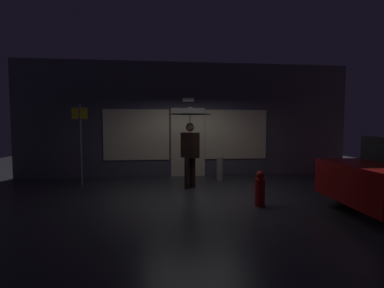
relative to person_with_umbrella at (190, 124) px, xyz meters
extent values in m
plane|color=#2D2D33|center=(0.11, -0.48, -1.67)|extent=(18.00, 18.00, 0.00)
cube|color=#4C4C56|center=(0.11, 1.87, 0.16)|extent=(10.74, 0.30, 3.66)
cube|color=beige|center=(0.11, 1.70, -0.57)|extent=(1.10, 0.04, 2.20)
cube|color=beige|center=(-1.53, 1.70, -0.32)|extent=(2.05, 0.04, 1.60)
cube|color=beige|center=(1.68, 1.70, -0.32)|extent=(2.05, 0.04, 1.60)
cube|color=white|center=(0.11, 1.62, 0.78)|extent=(0.36, 0.16, 0.12)
cylinder|color=black|center=(0.08, 0.06, -1.27)|extent=(0.15, 0.15, 0.80)
cylinder|color=black|center=(-0.08, -0.06, -1.27)|extent=(0.15, 0.15, 0.80)
cube|color=black|center=(0.00, 0.00, -0.54)|extent=(0.48, 0.51, 0.65)
cube|color=silver|center=(-0.10, 0.08, -0.54)|extent=(0.11, 0.12, 0.52)
cube|color=#721966|center=(-0.10, 0.08, -0.56)|extent=(0.05, 0.05, 0.42)
sphere|color=tan|center=(0.00, 0.00, -0.08)|extent=(0.22, 0.22, 0.22)
cylinder|color=slate|center=(0.00, 0.00, -0.03)|extent=(0.02, 0.02, 0.96)
cone|color=black|center=(0.00, 0.00, 0.35)|extent=(1.13, 1.13, 0.19)
cylinder|color=black|center=(3.09, -1.77, -1.35)|extent=(0.65, 0.24, 0.64)
cylinder|color=#595B60|center=(-2.90, 0.53, -0.56)|extent=(0.07, 0.07, 2.21)
cube|color=gold|center=(-2.90, 0.51, 0.29)|extent=(0.40, 0.02, 0.30)
cylinder|color=#9E998E|center=(0.99, 0.89, -1.32)|extent=(0.20, 0.20, 0.70)
cylinder|color=#B21914|center=(1.25, -1.78, -1.39)|extent=(0.20, 0.20, 0.56)
sphere|color=#B21914|center=(1.25, -1.78, -1.03)|extent=(0.16, 0.16, 0.16)
camera|label=1|loc=(-0.70, -7.11, -0.04)|focal=25.74mm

